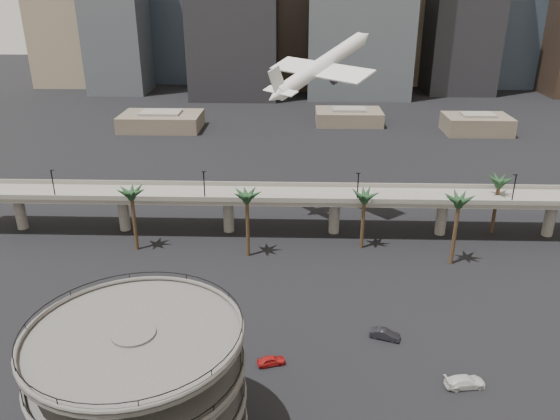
{
  "coord_description": "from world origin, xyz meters",
  "views": [
    {
      "loc": [
        3.0,
        -48.77,
        48.49
      ],
      "look_at": [
        0.59,
        28.0,
        16.24
      ],
      "focal_mm": 35.0,
      "sensor_mm": 36.0,
      "label": 1
    }
  ],
  "objects_px": {
    "car_a": "(271,361)",
    "parking_ramp": "(140,384)",
    "car_c": "(465,382)",
    "overpass": "(281,199)",
    "car_b": "(385,334)",
    "airborne_jet": "(321,66)"
  },
  "relations": [
    {
      "from": "parking_ramp",
      "to": "overpass",
      "type": "xyz_separation_m",
      "value": [
        13.0,
        59.0,
        -2.5
      ]
    },
    {
      "from": "overpass",
      "to": "car_c",
      "type": "distance_m",
      "value": 53.45
    },
    {
      "from": "overpass",
      "to": "car_a",
      "type": "xyz_separation_m",
      "value": [
        -0.11,
        -43.11,
        -6.68
      ]
    },
    {
      "from": "overpass",
      "to": "car_b",
      "type": "bearing_deg",
      "value": -66.04
    },
    {
      "from": "car_a",
      "to": "car_b",
      "type": "xyz_separation_m",
      "value": [
        16.41,
        6.44,
        0.06
      ]
    },
    {
      "from": "parking_ramp",
      "to": "overpass",
      "type": "distance_m",
      "value": 60.46
    },
    {
      "from": "car_a",
      "to": "parking_ramp",
      "type": "bearing_deg",
      "value": 124.24
    },
    {
      "from": "parking_ramp",
      "to": "car_b",
      "type": "xyz_separation_m",
      "value": [
        29.3,
        22.33,
        -9.11
      ]
    },
    {
      "from": "overpass",
      "to": "airborne_jet",
      "type": "relative_size",
      "value": 5.39
    },
    {
      "from": "airborne_jet",
      "to": "car_b",
      "type": "xyz_separation_m",
      "value": [
        8.37,
        -49.42,
        -31.47
      ]
    },
    {
      "from": "car_b",
      "to": "car_c",
      "type": "xyz_separation_m",
      "value": [
        8.85,
        -10.04,
        0.04
      ]
    },
    {
      "from": "airborne_jet",
      "to": "car_c",
      "type": "relative_size",
      "value": 4.57
    },
    {
      "from": "car_c",
      "to": "car_a",
      "type": "bearing_deg",
      "value": 72.99
    },
    {
      "from": "parking_ramp",
      "to": "airborne_jet",
      "type": "distance_m",
      "value": 78.01
    },
    {
      "from": "airborne_jet",
      "to": "car_c",
      "type": "bearing_deg",
      "value": -115.33
    },
    {
      "from": "parking_ramp",
      "to": "airborne_jet",
      "type": "xyz_separation_m",
      "value": [
        20.93,
        71.75,
        22.36
      ]
    },
    {
      "from": "airborne_jet",
      "to": "car_a",
      "type": "relative_size",
      "value": 6.21
    },
    {
      "from": "parking_ramp",
      "to": "car_c",
      "type": "height_order",
      "value": "parking_ramp"
    },
    {
      "from": "car_c",
      "to": "car_b",
      "type": "bearing_deg",
      "value": 32.47
    },
    {
      "from": "overpass",
      "to": "car_c",
      "type": "bearing_deg",
      "value": -61.71
    },
    {
      "from": "parking_ramp",
      "to": "car_c",
      "type": "xyz_separation_m",
      "value": [
        38.14,
        12.29,
        -9.07
      ]
    },
    {
      "from": "overpass",
      "to": "car_b",
      "type": "height_order",
      "value": "overpass"
    }
  ]
}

